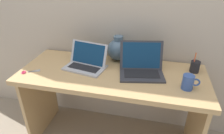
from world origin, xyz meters
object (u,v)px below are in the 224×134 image
laptop_right (141,65)px  coffee_mug (188,82)px  laptop_left (87,61)px  green_vase (118,49)px  scissors (27,72)px  pen_cup (195,66)px

laptop_right → coffee_mug: size_ratio=3.16×
laptop_left → green_vase: 0.31m
laptop_right → coffee_mug: 0.38m
coffee_mug → scissors: coffee_mug is taller
green_vase → coffee_mug: bearing=-31.9°
green_vase → pen_cup: green_vase is taller
laptop_right → pen_cup: 0.44m
laptop_left → green_vase: size_ratio=1.65×
green_vase → scissors: size_ratio=1.61×
green_vase → pen_cup: bearing=-7.6°
coffee_mug → scissors: size_ratio=0.88×
laptop_left → scissors: size_ratio=2.65×
pen_cup → scissors: pen_cup is taller
pen_cup → laptop_right: bearing=-165.8°
scissors → laptop_left: bearing=24.3°
laptop_right → green_vase: bearing=139.8°
laptop_right → scissors: laptop_right is taller
laptop_left → laptop_right: laptop_right is taller
coffee_mug → scissors: bearing=-177.8°
green_vase → coffee_mug: green_vase is taller
scissors → laptop_right: bearing=13.1°
laptop_right → scissors: (-0.91, -0.21, -0.06)m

